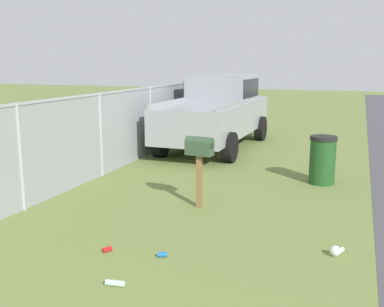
% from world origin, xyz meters
% --- Properties ---
extents(mailbox, '(0.25, 0.49, 1.24)m').
position_xyz_m(mailbox, '(6.36, 0.58, 0.98)').
color(mailbox, brown).
rests_on(mailbox, ground).
extents(pickup_truck, '(5.30, 2.22, 2.09)m').
position_xyz_m(pickup_truck, '(11.92, 1.96, 1.10)').
color(pickup_truck, '#93999E').
rests_on(pickup_truck, ground).
extents(trash_bin, '(0.54, 0.54, 0.99)m').
position_xyz_m(trash_bin, '(8.69, -1.28, 0.50)').
color(trash_bin, '#1E4C1E').
rests_on(trash_bin, ground).
extents(fence_section, '(15.28, 0.07, 1.82)m').
position_xyz_m(fence_section, '(7.72, 3.33, 0.98)').
color(fence_section, '#9EA3A8').
rests_on(fence_section, ground).
extents(litter_can_near_hydrant, '(0.14, 0.12, 0.07)m').
position_xyz_m(litter_can_near_hydrant, '(4.14, 1.10, 0.03)').
color(litter_can_near_hydrant, red).
rests_on(litter_can_near_hydrant, ground).
extents(litter_can_far_scatter, '(0.11, 0.14, 0.07)m').
position_xyz_m(litter_can_far_scatter, '(4.24, 0.35, 0.03)').
color(litter_can_far_scatter, blue).
rests_on(litter_can_far_scatter, ground).
extents(litter_bag_midfield_b, '(0.14, 0.14, 0.14)m').
position_xyz_m(litter_bag_midfield_b, '(5.03, -1.75, 0.07)').
color(litter_bag_midfield_b, silver).
rests_on(litter_bag_midfield_b, ground).
extents(litter_bottle_midfield_a, '(0.23, 0.15, 0.07)m').
position_xyz_m(litter_bottle_midfield_a, '(5.10, -1.79, 0.04)').
color(litter_bottle_midfield_a, '#B2D8BF').
rests_on(litter_bottle_midfield_a, ground).
extents(litter_bottle_by_mailbox, '(0.10, 0.23, 0.07)m').
position_xyz_m(litter_bottle_by_mailbox, '(3.34, 0.53, 0.04)').
color(litter_bottle_by_mailbox, '#B2D8BF').
rests_on(litter_bottle_by_mailbox, ground).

